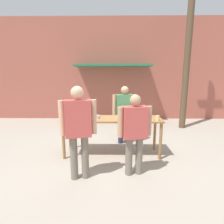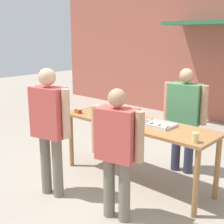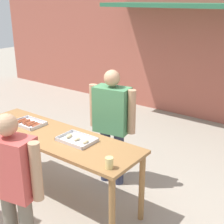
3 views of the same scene
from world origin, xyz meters
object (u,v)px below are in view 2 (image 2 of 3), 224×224
condiment_jar_ketchup (80,111)px  person_server_behind_table (185,113)px  food_tray_buns (159,125)px  condiment_jar_mustard (75,111)px  beer_cup (195,137)px  food_tray_sausages (112,114)px  person_customer_with_cup (117,145)px  person_customer_holding_hotdog (49,122)px

condiment_jar_ketchup → person_server_behind_table: size_ratio=0.04×
food_tray_buns → condiment_jar_mustard: (-1.41, -0.29, 0.02)m
condiment_jar_mustard → beer_cup: beer_cup is taller
food_tray_sausages → person_customer_with_cup: 1.37m
beer_cup → condiment_jar_mustard: bearing=-179.8°
condiment_jar_ketchup → food_tray_sausages: bearing=31.6°
food_tray_sausages → condiment_jar_ketchup: (-0.44, -0.27, 0.02)m
food_tray_sausages → person_server_behind_table: size_ratio=0.25×
condiment_jar_ketchup → beer_cup: (2.01, -0.01, 0.02)m
food_tray_sausages → condiment_jar_ketchup: condiment_jar_ketchup is taller
food_tray_buns → condiment_jar_mustard: 1.44m
beer_cup → person_customer_with_cup: person_customer_with_cup is taller
person_customer_holding_hotdog → condiment_jar_ketchup: bearing=-79.2°
food_tray_sausages → food_tray_buns: bearing=0.0°
food_tray_sausages → person_customer_with_cup: bearing=-45.5°
beer_cup → person_customer_with_cup: bearing=-130.7°
condiment_jar_ketchup → person_customer_holding_hotdog: (0.37, -0.87, 0.07)m
condiment_jar_mustard → beer_cup: size_ratio=0.61×
person_customer_with_cup → person_server_behind_table: bearing=-98.7°
person_customer_with_cup → person_customer_holding_hotdog: bearing=-3.2°
food_tray_sausages → condiment_jar_mustard: 0.61m
person_customer_with_cup → beer_cup: bearing=-142.8°
food_tray_buns → person_server_behind_table: size_ratio=0.27×
person_server_behind_table → beer_cup: bearing=-63.5°
beer_cup → person_customer_holding_hotdog: size_ratio=0.07×
person_server_behind_table → food_tray_buns: bearing=-98.5°
food_tray_sausages → condiment_jar_mustard: (-0.54, -0.29, 0.02)m
food_tray_sausages → food_tray_buns: 0.87m
person_server_behind_table → person_customer_holding_hotdog: 2.08m
food_tray_buns → person_customer_holding_hotdog: size_ratio=0.25×
food_tray_sausages → person_customer_holding_hotdog: bearing=-93.7°
food_tray_buns → person_server_behind_table: person_server_behind_table is taller
condiment_jar_mustard → person_customer_with_cup: bearing=-24.8°
beer_cup → person_server_behind_table: 1.22m
condiment_jar_mustard → person_server_behind_table: person_server_behind_table is taller
condiment_jar_ketchup → person_customer_with_cup: 1.58m
beer_cup → person_customer_with_cup: 0.93m
condiment_jar_ketchup → person_customer_with_cup: person_customer_with_cup is taller
person_server_behind_table → person_customer_with_cup: 1.70m
person_server_behind_table → person_customer_holding_hotdog: bearing=-125.6°
condiment_jar_ketchup → person_server_behind_table: 1.64m
condiment_jar_ketchup → beer_cup: 2.01m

